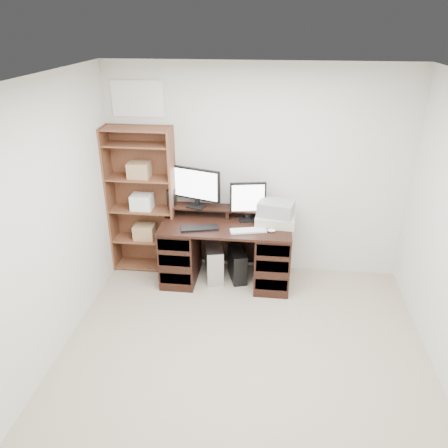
% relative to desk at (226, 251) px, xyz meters
% --- Properties ---
extents(room, '(3.54, 4.04, 2.54)m').
position_rel_desk_xyz_m(room, '(0.31, -1.64, 0.86)').
color(room, tan).
rests_on(room, ground).
extents(desk, '(1.50, 0.70, 0.75)m').
position_rel_desk_xyz_m(desk, '(0.00, 0.00, 0.00)').
color(desk, black).
rests_on(desk, ground).
extents(riser_shelf, '(1.40, 0.22, 0.12)m').
position_rel_desk_xyz_m(riser_shelf, '(0.00, 0.21, 0.45)').
color(riser_shelf, black).
rests_on(riser_shelf, desk).
extents(monitor_wide, '(0.58, 0.23, 0.47)m').
position_rel_desk_xyz_m(monitor_wide, '(-0.37, 0.19, 0.74)').
color(monitor_wide, black).
rests_on(monitor_wide, riser_shelf).
extents(monitor_small, '(0.42, 0.19, 0.46)m').
position_rel_desk_xyz_m(monitor_small, '(0.24, 0.16, 0.61)').
color(monitor_small, black).
rests_on(monitor_small, desk).
extents(speaker, '(0.10, 0.10, 0.21)m').
position_rel_desk_xyz_m(speaker, '(-0.67, 0.18, 0.58)').
color(speaker, black).
rests_on(speaker, riser_shelf).
extents(keyboard_black, '(0.44, 0.24, 0.02)m').
position_rel_desk_xyz_m(keyboard_black, '(-0.28, -0.17, 0.37)').
color(keyboard_black, black).
rests_on(keyboard_black, desk).
extents(keyboard_white, '(0.42, 0.21, 0.02)m').
position_rel_desk_xyz_m(keyboard_white, '(0.27, -0.16, 0.37)').
color(keyboard_white, silver).
rests_on(keyboard_white, desk).
extents(mouse, '(0.09, 0.07, 0.04)m').
position_rel_desk_xyz_m(mouse, '(0.52, -0.15, 0.38)').
color(mouse, white).
rests_on(mouse, desk).
extents(printer, '(0.46, 0.36, 0.11)m').
position_rel_desk_xyz_m(printer, '(0.56, 0.06, 0.42)').
color(printer, '#BAB5A2').
rests_on(printer, desk).
extents(basket, '(0.44, 0.35, 0.17)m').
position_rel_desk_xyz_m(basket, '(0.56, 0.06, 0.55)').
color(basket, gray).
rests_on(basket, printer).
extents(tower_silver, '(0.29, 0.47, 0.43)m').
position_rel_desk_xyz_m(tower_silver, '(-0.15, 0.03, -0.17)').
color(tower_silver, '#B6B7BD').
rests_on(tower_silver, ground).
extents(tower_black, '(0.27, 0.41, 0.38)m').
position_rel_desk_xyz_m(tower_black, '(0.13, 0.04, -0.20)').
color(tower_black, black).
rests_on(tower_black, ground).
extents(bookshelf, '(0.80, 0.30, 1.80)m').
position_rel_desk_xyz_m(bookshelf, '(-1.04, 0.21, 0.53)').
color(bookshelf, brown).
rests_on(bookshelf, ground).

